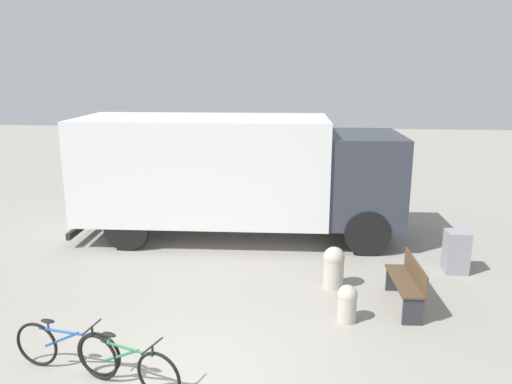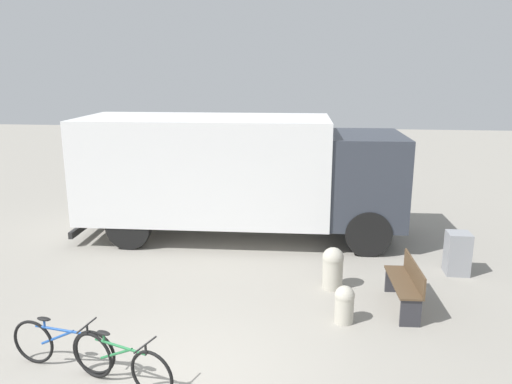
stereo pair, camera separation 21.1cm
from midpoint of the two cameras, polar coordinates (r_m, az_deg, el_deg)
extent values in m
plane|color=gray|center=(7.34, -8.55, -20.71)|extent=(60.00, 60.00, 0.00)
cube|color=white|center=(12.47, -6.45, 2.81)|extent=(6.11, 2.74, 2.48)
cube|color=#333842|center=(12.44, 11.56, 1.72)|extent=(1.82, 2.52, 2.11)
cube|color=black|center=(13.69, -19.07, -3.25)|extent=(0.17, 2.45, 0.16)
cylinder|color=black|center=(13.78, 10.72, -1.57)|extent=(1.06, 0.31, 1.05)
cylinder|color=black|center=(11.63, 12.06, -4.55)|extent=(1.06, 0.31, 1.05)
cylinder|color=black|center=(14.19, -12.16, -1.19)|extent=(1.06, 0.31, 1.05)
cylinder|color=black|center=(12.12, -14.99, -3.97)|extent=(1.06, 0.31, 1.05)
cube|color=brown|center=(9.32, 15.96, -9.71)|extent=(0.46, 1.45, 0.03)
cube|color=brown|center=(9.30, 17.14, -8.69)|extent=(0.10, 1.43, 0.39)
cube|color=#2D2D33|center=(8.84, 16.82, -12.96)|extent=(0.34, 0.06, 0.48)
cube|color=#2D2D33|center=(10.02, 15.01, -9.56)|extent=(0.34, 0.06, 0.48)
torus|color=black|center=(8.10, -24.47, -15.57)|extent=(0.67, 0.16, 0.67)
torus|color=black|center=(7.55, -18.32, -17.22)|extent=(0.67, 0.16, 0.67)
cylinder|color=#1E4C9E|center=(7.69, -21.69, -14.66)|extent=(0.84, 0.18, 0.04)
cylinder|color=#1E4C9E|center=(7.79, -22.07, -15.36)|extent=(0.56, 0.13, 0.31)
cylinder|color=#1E4C9E|center=(7.82, -23.40, -13.88)|extent=(0.03, 0.03, 0.11)
ellipsoid|color=black|center=(7.78, -23.45, -13.38)|extent=(0.23, 0.13, 0.05)
cylinder|color=black|center=(7.43, -19.02, -14.85)|extent=(0.03, 0.03, 0.14)
cylinder|color=black|center=(7.39, -19.06, -14.37)|extent=(0.10, 0.44, 0.02)
torus|color=black|center=(7.50, -18.39, -17.48)|extent=(0.65, 0.27, 0.67)
torus|color=black|center=(6.93, -11.98, -19.86)|extent=(0.65, 0.27, 0.67)
cylinder|color=#26723F|center=(7.06, -15.48, -16.82)|extent=(0.81, 0.32, 0.04)
cylinder|color=#26723F|center=(7.17, -15.89, -17.51)|extent=(0.54, 0.23, 0.31)
cylinder|color=#26723F|center=(7.20, -17.24, -15.82)|extent=(0.03, 0.03, 0.11)
ellipsoid|color=black|center=(7.16, -17.28, -15.29)|extent=(0.24, 0.16, 0.05)
cylinder|color=black|center=(6.79, -12.66, -17.30)|extent=(0.03, 0.03, 0.14)
cylinder|color=black|center=(6.75, -12.69, -16.79)|extent=(0.17, 0.42, 0.02)
cylinder|color=#B2AD9E|center=(8.72, 9.65, -12.93)|extent=(0.32, 0.32, 0.48)
sphere|color=#B2AD9E|center=(8.62, 9.72, -11.51)|extent=(0.34, 0.34, 0.34)
cylinder|color=#B2AD9E|center=(9.90, 8.24, -9.06)|extent=(0.39, 0.39, 0.62)
sphere|color=#B2AD9E|center=(9.79, 8.30, -7.40)|extent=(0.41, 0.41, 0.41)
cube|color=gray|center=(11.22, 21.41, -6.37)|extent=(0.46, 0.45, 0.89)
camera|label=1|loc=(0.11, -90.58, -0.14)|focal=35.00mm
camera|label=2|loc=(0.11, 89.42, 0.14)|focal=35.00mm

